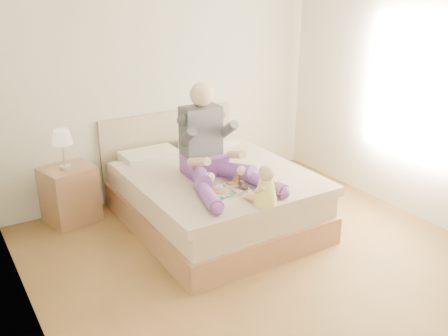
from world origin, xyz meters
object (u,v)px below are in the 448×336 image
tray (227,188)px  baby (265,188)px  bed (210,193)px  nightstand (70,194)px  adult (211,151)px

tray → baby: (0.14, -0.41, 0.12)m
bed → nightstand: size_ratio=3.55×
nightstand → baby: (1.26, -1.81, 0.45)m
bed → tray: bed is taller
tray → baby: 0.45m
nightstand → tray: (1.11, -1.40, 0.33)m
nightstand → tray: size_ratio=1.33×
adult → baby: (0.11, -0.77, -0.13)m
nightstand → adult: 1.66m
bed → baby: bed is taller
nightstand → baby: bearing=-68.7°
bed → baby: bearing=-91.3°
tray → nightstand: bearing=119.9°
tray → adult: bearing=75.3°
bed → adult: (-0.13, -0.25, 0.57)m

